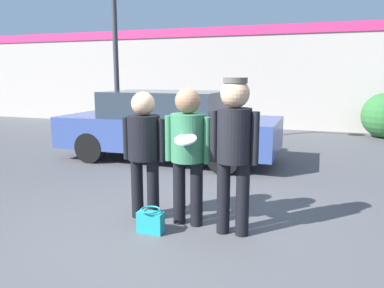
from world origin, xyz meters
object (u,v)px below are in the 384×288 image
(person_right, at_px, (234,141))
(handbag, at_px, (151,221))
(person_middle_with_frisbee, at_px, (188,144))
(street_lamp, at_px, (127,6))
(parked_car_near, at_px, (168,126))
(person_left, at_px, (144,144))

(person_right, relative_size, handbag, 5.87)
(handbag, bearing_deg, person_middle_with_frisbee, 50.01)
(person_right, bearing_deg, person_middle_with_frisbee, 170.18)
(person_middle_with_frisbee, relative_size, street_lamp, 0.31)
(handbag, bearing_deg, parked_car_near, 109.66)
(person_middle_with_frisbee, height_order, street_lamp, street_lamp)
(person_left, relative_size, parked_car_near, 0.35)
(person_right, distance_m, street_lamp, 5.59)
(person_left, height_order, handbag, person_left)
(person_left, height_order, street_lamp, street_lamp)
(person_left, bearing_deg, person_middle_with_frisbee, -1.58)
(person_left, distance_m, person_middle_with_frisbee, 0.58)
(parked_car_near, relative_size, street_lamp, 0.87)
(parked_car_near, distance_m, handbag, 3.84)
(person_left, distance_m, handbag, 0.94)
(person_right, height_order, handbag, person_right)
(person_right, xyz_separation_m, parked_car_near, (-2.17, 3.30, -0.35))
(person_middle_with_frisbee, xyz_separation_m, person_right, (0.57, -0.10, 0.09))
(person_right, bearing_deg, street_lamp, 131.03)
(person_left, relative_size, person_right, 0.90)
(street_lamp, distance_m, handbag, 5.77)
(person_right, relative_size, parked_car_near, 0.39)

